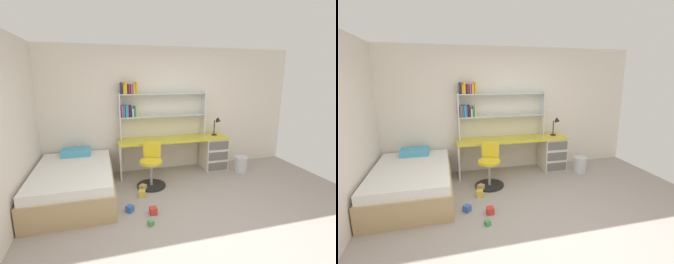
% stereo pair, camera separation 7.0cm
% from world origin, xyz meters
% --- Properties ---
extents(ground_plane, '(5.75, 5.60, 0.02)m').
position_xyz_m(ground_plane, '(0.00, 0.00, -0.01)').
color(ground_plane, '#9E938C').
extents(room_shell, '(5.75, 5.60, 2.53)m').
position_xyz_m(room_shell, '(-1.19, 1.18, 1.26)').
color(room_shell, silver).
rests_on(room_shell, ground_plane).
extents(desk, '(2.24, 0.52, 0.72)m').
position_xyz_m(desk, '(0.76, 2.02, 0.41)').
color(desk, gold).
rests_on(desk, ground_plane).
extents(bookshelf_hutch, '(1.76, 0.22, 1.12)m').
position_xyz_m(bookshelf_hutch, '(-0.34, 2.16, 1.39)').
color(bookshelf_hutch, silver).
rests_on(bookshelf_hutch, desk).
extents(desk_lamp, '(0.20, 0.16, 0.38)m').
position_xyz_m(desk_lamp, '(1.12, 2.04, 0.97)').
color(desk_lamp, black).
rests_on(desk_lamp, desk).
extents(swivel_chair, '(0.52, 0.52, 0.78)m').
position_xyz_m(swivel_chair, '(-0.44, 1.48, 0.31)').
color(swivel_chair, black).
rests_on(swivel_chair, ground_plane).
extents(bed_platform, '(1.24, 1.82, 0.64)m').
position_xyz_m(bed_platform, '(-1.74, 1.38, 0.26)').
color(bed_platform, tan).
rests_on(bed_platform, ground_plane).
extents(waste_bin, '(0.26, 0.26, 0.31)m').
position_xyz_m(waste_bin, '(1.50, 1.66, 0.16)').
color(waste_bin, silver).
rests_on(waste_bin, ground_plane).
extents(toy_block_blue_0, '(0.14, 0.14, 0.10)m').
position_xyz_m(toy_block_blue_0, '(-0.93, 0.70, 0.05)').
color(toy_block_blue_0, '#3860B7').
rests_on(toy_block_blue_0, ground_plane).
extents(toy_block_natural_1, '(0.14, 0.14, 0.10)m').
position_xyz_m(toy_block_natural_1, '(-0.62, 1.33, 0.05)').
color(toy_block_natural_1, tan).
rests_on(toy_block_natural_1, ground_plane).
extents(toy_block_yellow_2, '(0.12, 0.12, 0.11)m').
position_xyz_m(toy_block_yellow_2, '(-0.67, 1.11, 0.05)').
color(toy_block_yellow_2, gold).
rests_on(toy_block_yellow_2, ground_plane).
extents(toy_block_green_3, '(0.09, 0.09, 0.07)m').
position_xyz_m(toy_block_green_3, '(-0.70, 0.28, 0.04)').
color(toy_block_green_3, '#479E51').
rests_on(toy_block_green_3, ground_plane).
extents(toy_block_red_4, '(0.11, 0.11, 0.10)m').
position_xyz_m(toy_block_red_4, '(-0.61, 0.55, 0.05)').
color(toy_block_red_4, red).
rests_on(toy_block_red_4, ground_plane).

